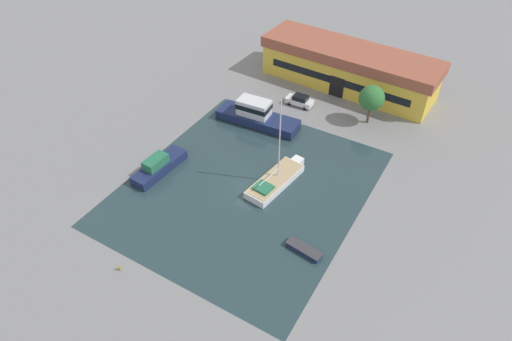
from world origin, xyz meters
TOP-DOWN VIEW (x-y plane):
  - ground_plane at (0.00, 0.00)m, footprint 440.00×440.00m
  - water_canal at (0.00, 0.00)m, footprint 27.39×31.49m
  - warehouse_building at (1.32, 29.37)m, footprint 28.85×9.75m
  - quay_tree_near_building at (7.99, 21.06)m, footprint 3.68×3.68m
  - parked_car at (-2.69, 20.15)m, footprint 4.24×1.88m
  - sailboat_moored at (2.80, 2.46)m, footprint 4.12×10.09m
  - motor_cruiser at (-5.98, 12.60)m, footprint 12.51×4.45m
  - small_dinghy at (10.60, -5.46)m, footprint 4.24×1.80m
  - cabin_boat at (-11.24, -3.11)m, footprint 2.88×8.29m
  - mooring_bollard at (-4.66, -17.32)m, footprint 0.22×0.22m

SIDE VIEW (x-z plane):
  - ground_plane at x=0.00m, z-range 0.00..0.00m
  - water_canal at x=0.00m, z-range 0.00..0.01m
  - small_dinghy at x=10.60m, z-range 0.01..0.61m
  - mooring_bollard at x=-4.66m, z-range 0.02..0.73m
  - sailboat_moored at x=2.80m, z-range -5.40..6.62m
  - parked_car at x=-2.69m, z-range 0.00..1.69m
  - cabin_boat at x=-11.24m, z-range -0.33..2.09m
  - motor_cruiser at x=-5.98m, z-range -0.53..3.21m
  - warehouse_building at x=1.32m, z-range 0.04..6.56m
  - quay_tree_near_building at x=7.99m, z-range 1.13..7.12m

